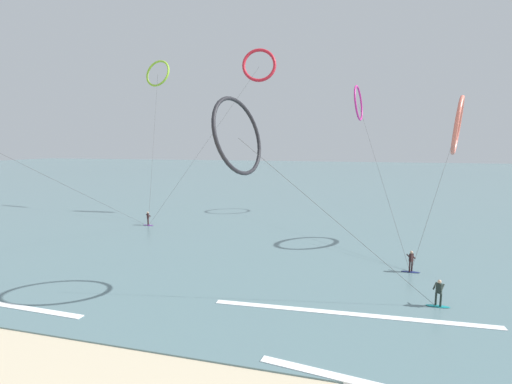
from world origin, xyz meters
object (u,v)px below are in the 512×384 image
at_px(surfer_navy, 411,263).
at_px(kite_magenta, 359,103).
at_px(kite_lime, 158,73).
at_px(surfer_teal, 439,295).
at_px(kite_charcoal, 238,136).
at_px(kite_crimson, 259,65).
at_px(kite_coral, 458,125).
at_px(surfer_violet, 148,219).

height_order(surfer_navy, kite_magenta, kite_magenta).
bearing_deg(kite_lime, surfer_teal, -29.24).
height_order(kite_charcoal, kite_crimson, kite_crimson).
bearing_deg(surfer_navy, kite_coral, -165.13).
distance_m(surfer_navy, kite_coral, 14.90).
bearing_deg(kite_lime, kite_coral, -8.07).
relative_size(surfer_teal, kite_charcoal, 0.13).
xyz_separation_m(surfer_teal, kite_crimson, (-18.16, 26.41, 19.72)).
xyz_separation_m(surfer_violet, kite_coral, (33.39, -0.54, 10.87)).
relative_size(surfer_violet, kite_coral, 0.12).
bearing_deg(kite_coral, surfer_navy, -12.41).
height_order(surfer_violet, kite_lime, kite_lime).
xyz_separation_m(kite_charcoal, kite_lime, (-21.71, 28.99, 9.88)).
xyz_separation_m(surfer_teal, kite_lime, (-33.86, 27.11, 19.51)).
xyz_separation_m(surfer_violet, kite_charcoal, (17.24, -17.57, 9.62)).
xyz_separation_m(kite_charcoal, kite_crimson, (-6.01, 28.29, 10.10)).
distance_m(kite_coral, kite_crimson, 26.38).
bearing_deg(surfer_violet, kite_magenta, 104.37).
relative_size(surfer_teal, surfer_navy, 1.00).
distance_m(surfer_navy, kite_magenta, 29.02).
bearing_deg(surfer_violet, surfer_navy, 54.27).
distance_m(surfer_navy, kite_crimson, 33.21).
bearing_deg(kite_coral, surfer_teal, 0.53).
xyz_separation_m(surfer_navy, kite_charcoal, (-11.41, -8.02, 9.62)).
distance_m(surfer_teal, kite_charcoal, 15.61).
relative_size(kite_coral, kite_lime, 0.65).
xyz_separation_m(surfer_teal, surfer_navy, (-0.74, 6.14, 0.00)).
height_order(surfer_navy, kite_charcoal, kite_charcoal).
relative_size(surfer_violet, kite_crimson, 0.07).
bearing_deg(kite_crimson, surfer_teal, -65.15).
relative_size(kite_lime, kite_magenta, 0.82).
bearing_deg(kite_charcoal, kite_coral, -27.26).
height_order(surfer_teal, surfer_violet, same).
height_order(surfer_violet, kite_coral, kite_coral).
height_order(kite_coral, kite_lime, kite_lime).
bearing_deg(kite_charcoal, kite_magenta, 3.81).
relative_size(surfer_teal, kite_coral, 0.12).
xyz_separation_m(kite_charcoal, kite_coral, (16.15, 17.04, 1.25)).
height_order(surfer_violet, kite_crimson, kite_crimson).
bearing_deg(surfer_violet, surfer_teal, 44.62).
bearing_deg(surfer_teal, surfer_violet, 2.61).
relative_size(surfer_teal, kite_lime, 0.08).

